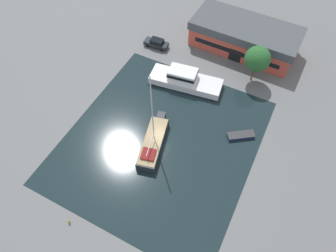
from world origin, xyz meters
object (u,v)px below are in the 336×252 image
at_px(warehouse_building, 244,37).
at_px(small_dinghy, 241,135).
at_px(sailboat_moored, 153,142).
at_px(parked_car, 156,43).
at_px(quay_tree_near_building, 257,59).
at_px(motor_cruiser, 185,80).

xyz_separation_m(warehouse_building, small_dinghy, (6.49, -19.45, -2.26)).
bearing_deg(small_dinghy, warehouse_building, -16.41).
relative_size(sailboat_moored, small_dinghy, 3.37).
distance_m(parked_car, sailboat_moored, 22.02).
distance_m(warehouse_building, parked_car, 16.39).
bearing_deg(quay_tree_near_building, motor_cruiser, -147.03).
bearing_deg(quay_tree_near_building, warehouse_building, 119.78).
distance_m(quay_tree_near_building, motor_cruiser, 12.23).
relative_size(warehouse_building, parked_car, 4.18).
distance_m(quay_tree_near_building, sailboat_moored, 21.72).
bearing_deg(motor_cruiser, quay_tree_near_building, -65.13).
relative_size(quay_tree_near_building, sailboat_moored, 0.49).
xyz_separation_m(parked_car, small_dinghy, (21.12, -12.26, -0.55)).
bearing_deg(small_dinghy, parked_car, 25.00).
xyz_separation_m(warehouse_building, sailboat_moored, (-4.58, -26.79, -1.73)).
distance_m(warehouse_building, sailboat_moored, 27.23).
xyz_separation_m(quay_tree_near_building, motor_cruiser, (-9.81, -6.36, -3.60)).
bearing_deg(warehouse_building, parked_car, -152.29).
height_order(warehouse_building, sailboat_moored, sailboat_moored).
bearing_deg(parked_car, motor_cruiser, -129.07).
relative_size(warehouse_building, small_dinghy, 4.71).
distance_m(sailboat_moored, small_dinghy, 13.29).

